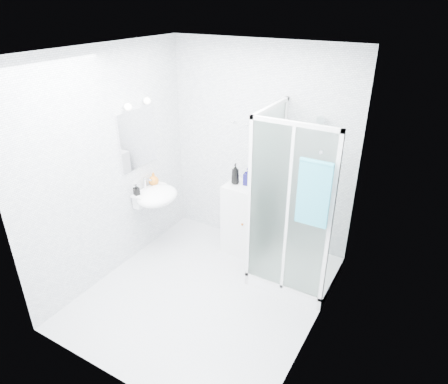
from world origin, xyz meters
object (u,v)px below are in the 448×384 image
Objects in this scene: storage_cabinet at (241,218)px; soap_dispenser_orange at (154,179)px; soap_dispenser_black at (136,190)px; hand_towel at (314,192)px; shampoo_bottle_b at (248,176)px; wall_basin at (156,196)px; shower_enclosure at (289,245)px; shampoo_bottle_a at (235,174)px.

storage_cabinet is 5.62× the size of soap_dispenser_orange.
soap_dispenser_black reaches higher than storage_cabinet.
hand_towel is 2.16m from soap_dispenser_black.
shampoo_bottle_b is (0.06, 0.05, 0.58)m from storage_cabinet.
shampoo_bottle_b is 1.19m from soap_dispenser_orange.
hand_towel reaches higher than soap_dispenser_orange.
shampoo_bottle_b is (0.96, 0.61, 0.25)m from wall_basin.
storage_cabinet is 1.21m from soap_dispenser_orange.
shampoo_bottle_b is 1.33× the size of soap_dispenser_orange.
wall_basin is 0.84× the size of hand_towel.
shower_enclosure is 14.53× the size of soap_dispenser_black.
soap_dispenser_black is at bearing -141.57° from shampoo_bottle_a.
shampoo_bottle_b is at bearing 157.32° from shower_enclosure.
hand_towel is at bearing -28.54° from shampoo_bottle_a.
wall_basin is at bearing -46.78° from soap_dispenser_orange.
shower_enclosure is 12.07× the size of soap_dispenser_orange.
storage_cabinet is 0.58m from shampoo_bottle_b.
shampoo_bottle_a is at bearing 24.24° from soap_dispenser_orange.
soap_dispenser_orange is at bearing 90.00° from soap_dispenser_black.
shower_enclosure is 1.07m from hand_towel.
shower_enclosure is 9.07× the size of shampoo_bottle_b.
soap_dispenser_black is (-2.11, -0.11, -0.45)m from hand_towel.
soap_dispenser_orange is (-1.09, -0.47, -0.10)m from shampoo_bottle_b.
soap_dispenser_black is at bearing -141.13° from storage_cabinet.
hand_towel is at bearing -33.90° from shampoo_bottle_b.
shampoo_bottle_a reaches higher than wall_basin.
storage_cabinet is at bearing 149.45° from hand_towel.
wall_basin reaches higher than soap_dispenser_black.
shower_enclosure reaches higher than soap_dispenser_orange.
soap_dispenser_black is at bearing -90.00° from soap_dispenser_orange.
wall_basin is at bearing 56.86° from soap_dispenser_black.
soap_dispenser_orange is (-0.94, -0.42, -0.12)m from shampoo_bottle_a.
shampoo_bottle_b is at bearing 19.46° from shampoo_bottle_a.
hand_towel is (0.33, -0.40, 0.93)m from shower_enclosure.
shower_enclosure is 1.07m from shampoo_bottle_a.
shampoo_bottle_a is 1.04m from soap_dispenser_orange.
soap_dispenser_orange is (-1.03, -0.42, 0.48)m from storage_cabinet.
storage_cabinet is (0.90, 0.56, -0.33)m from wall_basin.
shampoo_bottle_b is 1.35m from soap_dispenser_black.
hand_towel is 4.84× the size of soap_dispenser_black.
soap_dispenser_orange is 0.32m from soap_dispenser_black.
hand_towel is at bearing 2.84° from soap_dispenser_black.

